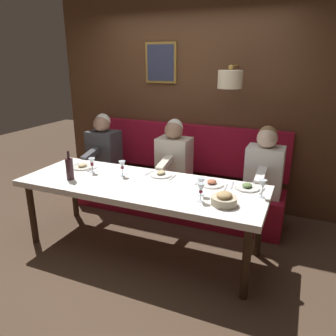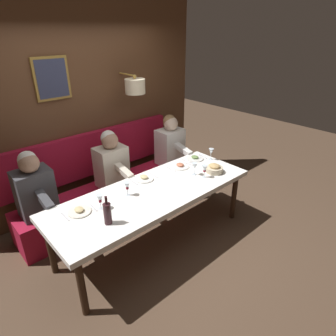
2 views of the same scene
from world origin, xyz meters
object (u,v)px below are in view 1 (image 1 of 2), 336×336
at_px(diner_middle, 104,145).
at_px(wine_glass_1, 201,189).
at_px(wine_bottle, 70,169).
at_px(wine_glass_2, 122,165).
at_px(diner_nearest, 265,164).
at_px(bread_bowl, 224,199).
at_px(dining_table, 141,189).
at_px(wine_glass_3, 201,183).
at_px(wine_glass_4, 263,185).
at_px(wine_glass_0, 92,162).
at_px(diner_near, 174,154).

bearing_deg(diner_middle, wine_glass_1, -121.87).
xyz_separation_m(diner_middle, wine_bottle, (-1.07, -0.31, 0.04)).
relative_size(wine_glass_2, wine_bottle, 0.55).
distance_m(diner_nearest, bread_bowl, 1.07).
height_order(dining_table, wine_glass_3, wine_glass_3).
height_order(diner_middle, wine_glass_4, diner_middle).
height_order(diner_nearest, wine_glass_0, diner_nearest).
relative_size(diner_nearest, diner_near, 1.00).
distance_m(wine_glass_3, bread_bowl, 0.28).
distance_m(diner_near, wine_glass_2, 0.81).
height_order(wine_glass_4, bread_bowl, wine_glass_4).
height_order(wine_glass_1, wine_glass_2, same).
distance_m(wine_glass_1, wine_glass_3, 0.14).
xyz_separation_m(diner_near, wine_glass_1, (-1.06, -0.68, 0.04)).
relative_size(wine_glass_1, bread_bowl, 0.75).
bearing_deg(dining_table, diner_nearest, -50.83).
bearing_deg(wine_glass_0, bread_bowl, -99.58).
relative_size(wine_glass_0, bread_bowl, 0.75).
xyz_separation_m(diner_middle, wine_glass_2, (-0.77, -0.75, 0.04)).
xyz_separation_m(wine_bottle, bread_bowl, (0.01, -1.60, -0.07)).
relative_size(wine_glass_0, wine_glass_1, 1.00).
height_order(wine_glass_0, bread_bowl, wine_glass_0).
height_order(wine_glass_2, wine_glass_3, same).
distance_m(diner_near, wine_bottle, 1.28).
distance_m(diner_middle, wine_glass_3, 1.91).
bearing_deg(wine_bottle, dining_table, -75.47).
bearing_deg(wine_glass_0, diner_nearest, -65.13).
xyz_separation_m(diner_nearest, wine_glass_3, (-0.93, 0.44, 0.04)).
height_order(diner_nearest, wine_glass_2, diner_nearest).
distance_m(diner_middle, wine_glass_2, 1.07).
bearing_deg(wine_glass_3, diner_middle, 60.86).
relative_size(dining_table, wine_bottle, 8.26).
bearing_deg(wine_glass_1, wine_glass_2, 72.87).
bearing_deg(diner_middle, diner_nearest, -90.00).
xyz_separation_m(dining_table, wine_glass_3, (-0.05, -0.64, 0.18)).
relative_size(diner_nearest, wine_bottle, 2.64).
bearing_deg(wine_glass_1, diner_nearest, -20.64).
xyz_separation_m(dining_table, wine_glass_1, (-0.18, -0.68, 0.18)).
relative_size(dining_table, diner_near, 3.13).
relative_size(wine_glass_0, wine_glass_2, 1.00).
xyz_separation_m(wine_glass_3, wine_bottle, (-0.14, 1.36, -0.00)).
relative_size(dining_table, wine_glass_0, 15.12).
xyz_separation_m(diner_middle, wine_glass_4, (-0.77, -2.19, 0.04)).
height_order(wine_glass_2, wine_bottle, wine_bottle).
relative_size(dining_table, wine_glass_3, 15.12).
distance_m(wine_glass_0, wine_bottle, 0.28).
height_order(dining_table, wine_glass_2, wine_glass_2).
height_order(diner_middle, wine_glass_1, diner_middle).
bearing_deg(wine_glass_1, wine_glass_3, 16.32).
xyz_separation_m(wine_glass_4, wine_bottle, (-0.30, 1.88, -0.00)).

